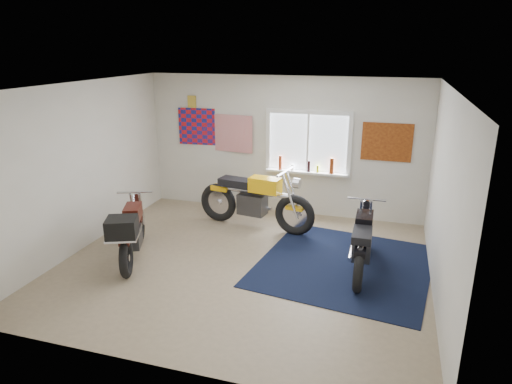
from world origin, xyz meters
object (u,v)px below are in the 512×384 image
(yellow_triumph, at_px, (255,201))
(maroon_tourer, at_px, (130,232))
(navy_rug, at_px, (344,265))
(black_chrome_bike, at_px, (362,243))

(yellow_triumph, bearing_deg, maroon_tourer, -117.68)
(navy_rug, distance_m, black_chrome_bike, 0.50)
(navy_rug, bearing_deg, yellow_triumph, 148.47)
(maroon_tourer, bearing_deg, navy_rug, -97.99)
(navy_rug, relative_size, maroon_tourer, 1.42)
(navy_rug, xyz_separation_m, yellow_triumph, (-1.78, 1.09, 0.51))
(yellow_triumph, xyz_separation_m, black_chrome_bike, (2.02, -1.15, -0.08))
(navy_rug, height_order, black_chrome_bike, black_chrome_bike)
(navy_rug, height_order, maroon_tourer, maroon_tourer)
(yellow_triumph, height_order, maroon_tourer, yellow_triumph)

